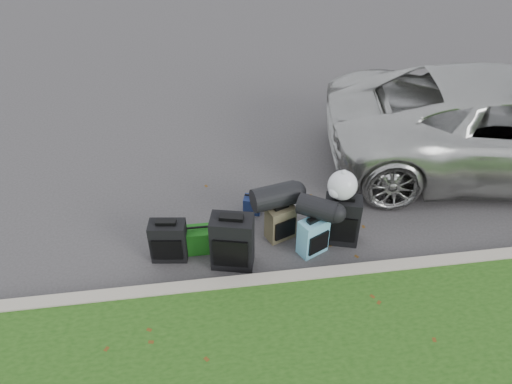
{
  "coord_description": "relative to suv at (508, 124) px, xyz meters",
  "views": [
    {
      "loc": [
        -0.84,
        -5.11,
        4.7
      ],
      "look_at": [
        -0.1,
        0.2,
        0.55
      ],
      "focal_mm": 35.0,
      "sensor_mm": 36.0,
      "label": 1
    }
  ],
  "objects": [
    {
      "name": "trash_bag",
      "position": [
        -3.05,
        -1.34,
        0.12
      ],
      "size": [
        0.38,
        0.38,
        0.38
      ],
      "primitive_type": "sphere",
      "color": "white",
      "rests_on": "suitcase_large_black_right"
    },
    {
      "name": "suitcase_small_black",
      "position": [
        -5.3,
        -1.41,
        -0.49
      ],
      "size": [
        0.49,
        0.31,
        0.57
      ],
      "primitive_type": "cube",
      "rotation": [
        0.0,
        0.0,
        -0.13
      ],
      "color": "black",
      "rests_on": "ground"
    },
    {
      "name": "tote_green",
      "position": [
        -4.92,
        -1.32,
        -0.6
      ],
      "size": [
        0.31,
        0.25,
        0.35
      ],
      "primitive_type": "cube",
      "rotation": [
        0.0,
        0.0,
        -0.01
      ],
      "color": "#196316",
      "rests_on": "ground"
    },
    {
      "name": "suitcase_teal",
      "position": [
        -3.44,
        -1.56,
        -0.51
      ],
      "size": [
        0.43,
        0.36,
        0.53
      ],
      "primitive_type": "cube",
      "rotation": [
        0.0,
        0.0,
        0.46
      ],
      "color": "#508FAE",
      "rests_on": "ground"
    },
    {
      "name": "suitcase_large_black_right",
      "position": [
        -3.02,
        -1.39,
        -0.42
      ],
      "size": [
        0.53,
        0.41,
        0.71
      ],
      "primitive_type": "cube",
      "rotation": [
        0.0,
        0.0,
        -0.29
      ],
      "color": "black",
      "rests_on": "ground"
    },
    {
      "name": "ground",
      "position": [
        -4.0,
        -1.09,
        -0.78
      ],
      "size": [
        120.0,
        120.0,
        0.0
      ],
      "primitive_type": "plane",
      "color": "#383535",
      "rests_on": "ground"
    },
    {
      "name": "suitcase_large_black_left",
      "position": [
        -4.5,
        -1.64,
        -0.4
      ],
      "size": [
        0.59,
        0.43,
        0.76
      ],
      "primitive_type": "cube",
      "rotation": [
        0.0,
        0.0,
        -0.24
      ],
      "color": "black",
      "rests_on": "ground"
    },
    {
      "name": "suitcase_olive",
      "position": [
        -3.81,
        -1.22,
        -0.52
      ],
      "size": [
        0.43,
        0.35,
        0.51
      ],
      "primitive_type": "cube",
      "rotation": [
        0.0,
        0.0,
        0.37
      ],
      "color": "#453E2A",
      "rests_on": "ground"
    },
    {
      "name": "suv",
      "position": [
        0.0,
        0.0,
        0.0
      ],
      "size": [
        5.96,
        3.5,
        1.56
      ],
      "primitive_type": "imported",
      "rotation": [
        0.0,
        0.0,
        1.4
      ],
      "color": "#B7B7B2",
      "rests_on": "ground"
    },
    {
      "name": "tote_navy",
      "position": [
        -4.12,
        -0.64,
        -0.65
      ],
      "size": [
        0.29,
        0.25,
        0.26
      ],
      "primitive_type": "cube",
      "rotation": [
        0.0,
        0.0,
        -0.3
      ],
      "color": "navy",
      "rests_on": "ground"
    },
    {
      "name": "curb",
      "position": [
        -4.0,
        -2.09,
        -0.7
      ],
      "size": [
        120.0,
        0.18,
        0.15
      ],
      "primitive_type": "cube",
      "color": "#9E937F",
      "rests_on": "ground"
    },
    {
      "name": "duffel_right",
      "position": [
        -3.39,
        -1.47,
        -0.11
      ],
      "size": [
        0.57,
        0.5,
        0.28
      ],
      "primitive_type": "cylinder",
      "rotation": [
        0.0,
        1.57,
        -0.56
      ],
      "color": "black",
      "rests_on": "suitcase_teal"
    },
    {
      "name": "duffel_left",
      "position": [
        -3.89,
        -1.17,
        -0.11
      ],
      "size": [
        0.65,
        0.44,
        0.32
      ],
      "primitive_type": "cylinder",
      "rotation": [
        0.0,
        1.57,
        0.22
      ],
      "color": "black",
      "rests_on": "suitcase_olive"
    }
  ]
}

